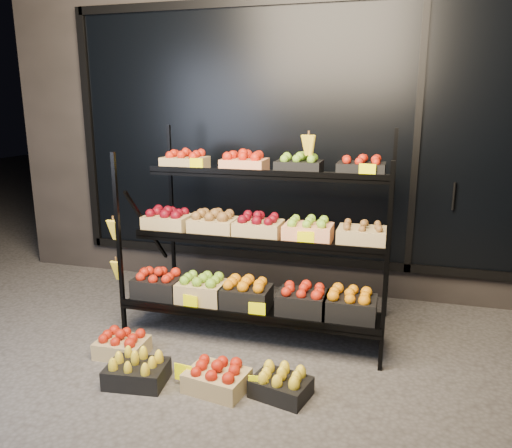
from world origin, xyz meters
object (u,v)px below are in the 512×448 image
(floor_crate_midleft, at_px, (137,370))
(floor_crate_midright, at_px, (217,377))
(display_rack, at_px, (257,238))
(floor_crate_left, at_px, (122,344))

(floor_crate_midleft, bearing_deg, floor_crate_midright, 0.37)
(display_rack, relative_size, floor_crate_midleft, 5.10)
(floor_crate_left, relative_size, floor_crate_midleft, 0.88)
(display_rack, bearing_deg, floor_crate_left, -139.19)
(display_rack, xyz_separation_m, floor_crate_midleft, (-0.55, -1.05, -0.69))
(floor_crate_midright, bearing_deg, floor_crate_midleft, -163.10)
(floor_crate_midright, bearing_deg, floor_crate_left, 173.64)
(display_rack, distance_m, floor_crate_midleft, 1.37)
(display_rack, bearing_deg, floor_crate_midleft, -117.72)
(floor_crate_midleft, height_order, floor_crate_midright, floor_crate_midleft)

